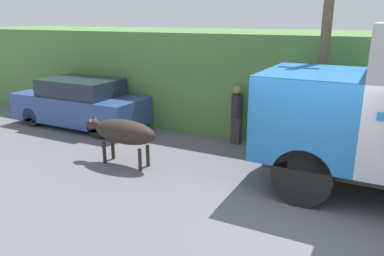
% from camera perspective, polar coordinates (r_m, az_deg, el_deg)
% --- Properties ---
extents(ground_plane, '(60.00, 60.00, 0.00)m').
position_cam_1_polar(ground_plane, '(7.66, 15.72, -12.08)').
color(ground_plane, slate).
extents(hillside_embankment, '(32.00, 5.31, 3.13)m').
position_cam_1_polar(hillside_embankment, '(13.08, 22.09, 6.42)').
color(hillside_embankment, '#568442').
rests_on(hillside_embankment, ground_plane).
extents(brown_cow, '(2.11, 0.61, 1.17)m').
position_cam_1_polar(brown_cow, '(9.42, -10.44, -0.61)').
color(brown_cow, '#2D231E').
rests_on(brown_cow, ground_plane).
extents(parked_suv, '(4.66, 1.81, 1.63)m').
position_cam_1_polar(parked_suv, '(13.23, -16.76, 3.61)').
color(parked_suv, '#334C8C').
rests_on(parked_suv, ground_plane).
extents(pedestrian_on_hill, '(0.35, 0.35, 1.70)m').
position_cam_1_polar(pedestrian_on_hill, '(10.91, 6.84, 2.36)').
color(pedestrian_on_hill, '#38332D').
rests_on(pedestrian_on_hill, ground_plane).
extents(utility_pole, '(0.90, 0.25, 6.14)m').
position_cam_1_polar(utility_pole, '(9.92, 19.73, 13.21)').
color(utility_pole, brown).
rests_on(utility_pole, ground_plane).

